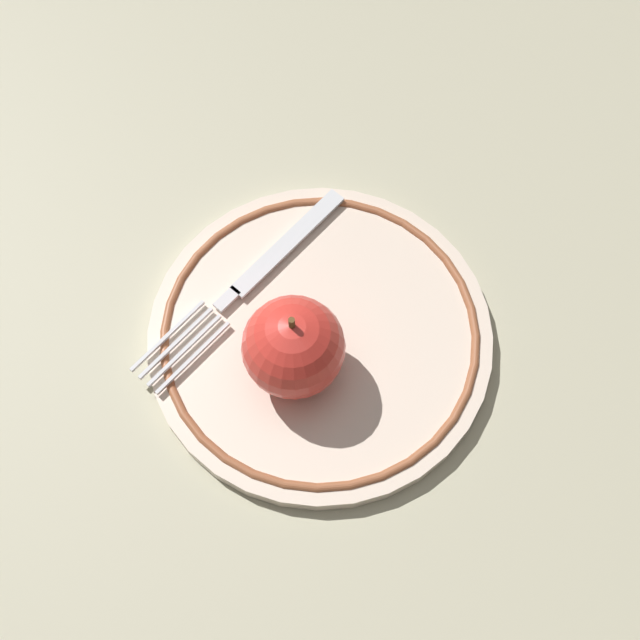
# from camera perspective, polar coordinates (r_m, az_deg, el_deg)

# --- Properties ---
(ground_plane) EXTENTS (2.00, 2.00, 0.00)m
(ground_plane) POSITION_cam_1_polar(r_m,az_deg,el_deg) (0.62, 1.19, -0.73)
(ground_plane) COLOR #AFAA8D
(plate) EXTENTS (0.23, 0.23, 0.02)m
(plate) POSITION_cam_1_polar(r_m,az_deg,el_deg) (0.61, 0.00, -1.08)
(plate) COLOR beige
(plate) RESTS_ON ground_plane
(apple_red_whole) EXTENTS (0.07, 0.07, 0.07)m
(apple_red_whole) POSITION_cam_1_polar(r_m,az_deg,el_deg) (0.56, -1.71, -1.74)
(apple_red_whole) COLOR red
(apple_red_whole) RESTS_ON plate
(fork) EXTENTS (0.11, 0.18, 0.00)m
(fork) POSITION_cam_1_polar(r_m,az_deg,el_deg) (0.62, -4.43, 2.67)
(fork) COLOR silver
(fork) RESTS_ON plate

